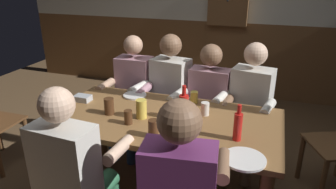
{
  "coord_description": "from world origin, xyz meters",
  "views": [
    {
      "loc": [
        0.74,
        -2.24,
        1.82
      ],
      "look_at": [
        0.0,
        -0.09,
        0.92
      ],
      "focal_mm": 33.49,
      "sensor_mm": 36.0,
      "label": 1
    }
  ],
  "objects_px": {
    "pint_glass_0": "(109,106)",
    "person_1": "(167,92)",
    "person_4": "(74,168)",
    "person_5": "(180,189)",
    "pint_glass_4": "(128,117)",
    "pint_glass_3": "(205,109)",
    "condiment_caddy": "(83,98)",
    "plate_1": "(135,95)",
    "pint_glass_1": "(153,128)",
    "person_3": "(249,104)",
    "pint_glass_5": "(141,109)",
    "bottle_0": "(238,126)",
    "plate_0": "(244,159)",
    "wall_dart_cabinet": "(228,0)",
    "dining_table": "(164,129)",
    "bottle_1": "(184,106)",
    "person_0": "(132,91)",
    "pint_glass_2": "(194,97)",
    "person_2": "(207,101)"
  },
  "relations": [
    {
      "from": "pint_glass_0",
      "to": "pint_glass_4",
      "type": "relative_size",
      "value": 1.23
    },
    {
      "from": "pint_glass_1",
      "to": "pint_glass_3",
      "type": "bearing_deg",
      "value": 60.72
    },
    {
      "from": "bottle_1",
      "to": "pint_glass_4",
      "type": "bearing_deg",
      "value": -151.04
    },
    {
      "from": "pint_glass_1",
      "to": "person_1",
      "type": "bearing_deg",
      "value": 103.75
    },
    {
      "from": "person_4",
      "to": "plate_0",
      "type": "bearing_deg",
      "value": 19.99
    },
    {
      "from": "person_2",
      "to": "wall_dart_cabinet",
      "type": "height_order",
      "value": "wall_dart_cabinet"
    },
    {
      "from": "person_4",
      "to": "person_5",
      "type": "height_order",
      "value": "person_5"
    },
    {
      "from": "person_0",
      "to": "pint_glass_3",
      "type": "relative_size",
      "value": 11.78
    },
    {
      "from": "person_3",
      "to": "condiment_caddy",
      "type": "relative_size",
      "value": 8.83
    },
    {
      "from": "person_0",
      "to": "bottle_0",
      "type": "relative_size",
      "value": 4.81
    },
    {
      "from": "bottle_0",
      "to": "bottle_1",
      "type": "distance_m",
      "value": 0.46
    },
    {
      "from": "person_3",
      "to": "wall_dart_cabinet",
      "type": "xyz_separation_m",
      "value": [
        -0.53,
        1.86,
        0.75
      ]
    },
    {
      "from": "pint_glass_1",
      "to": "pint_glass_2",
      "type": "distance_m",
      "value": 0.67
    },
    {
      "from": "person_5",
      "to": "plate_0",
      "type": "relative_size",
      "value": 4.81
    },
    {
      "from": "person_4",
      "to": "bottle_1",
      "type": "bearing_deg",
      "value": 58.11
    },
    {
      "from": "person_3",
      "to": "condiment_caddy",
      "type": "xyz_separation_m",
      "value": [
        -1.36,
        -0.61,
        0.11
      ]
    },
    {
      "from": "plate_1",
      "to": "pint_glass_4",
      "type": "bearing_deg",
      "value": -70.36
    },
    {
      "from": "pint_glass_3",
      "to": "pint_glass_4",
      "type": "relative_size",
      "value": 0.97
    },
    {
      "from": "plate_1",
      "to": "pint_glass_1",
      "type": "height_order",
      "value": "pint_glass_1"
    },
    {
      "from": "pint_glass_1",
      "to": "person_3",
      "type": "bearing_deg",
      "value": 61.25
    },
    {
      "from": "person_5",
      "to": "pint_glass_5",
      "type": "bearing_deg",
      "value": 120.9
    },
    {
      "from": "person_4",
      "to": "bottle_1",
      "type": "relative_size",
      "value": 4.52
    },
    {
      "from": "bottle_0",
      "to": "wall_dart_cabinet",
      "type": "xyz_separation_m",
      "value": [
        -0.52,
        2.72,
        0.56
      ]
    },
    {
      "from": "pint_glass_0",
      "to": "person_1",
      "type": "bearing_deg",
      "value": 74.37
    },
    {
      "from": "person_5",
      "to": "person_3",
      "type": "bearing_deg",
      "value": 72.36
    },
    {
      "from": "dining_table",
      "to": "bottle_0",
      "type": "height_order",
      "value": "bottle_0"
    },
    {
      "from": "person_0",
      "to": "pint_glass_1",
      "type": "relative_size",
      "value": 9.8
    },
    {
      "from": "condiment_caddy",
      "to": "pint_glass_3",
      "type": "distance_m",
      "value": 1.07
    },
    {
      "from": "bottle_1",
      "to": "pint_glass_2",
      "type": "distance_m",
      "value": 0.34
    },
    {
      "from": "plate_1",
      "to": "bottle_0",
      "type": "height_order",
      "value": "bottle_0"
    },
    {
      "from": "dining_table",
      "to": "plate_1",
      "type": "xyz_separation_m",
      "value": [
        -0.39,
        0.33,
        0.11
      ]
    },
    {
      "from": "condiment_caddy",
      "to": "pint_glass_3",
      "type": "bearing_deg",
      "value": 3.56
    },
    {
      "from": "person_0",
      "to": "plate_0",
      "type": "relative_size",
      "value": 4.67
    },
    {
      "from": "condiment_caddy",
      "to": "pint_glass_5",
      "type": "height_order",
      "value": "pint_glass_5"
    },
    {
      "from": "bottle_0",
      "to": "pint_glass_1",
      "type": "height_order",
      "value": "bottle_0"
    },
    {
      "from": "condiment_caddy",
      "to": "plate_1",
      "type": "distance_m",
      "value": 0.46
    },
    {
      "from": "condiment_caddy",
      "to": "pint_glass_2",
      "type": "xyz_separation_m",
      "value": [
        0.93,
        0.27,
        0.03
      ]
    },
    {
      "from": "dining_table",
      "to": "bottle_1",
      "type": "distance_m",
      "value": 0.26
    },
    {
      "from": "pint_glass_4",
      "to": "plate_0",
      "type": "bearing_deg",
      "value": -13.74
    },
    {
      "from": "person_1",
      "to": "plate_0",
      "type": "xyz_separation_m",
      "value": [
        0.86,
        -1.09,
        0.08
      ]
    },
    {
      "from": "dining_table",
      "to": "pint_glass_4",
      "type": "relative_size",
      "value": 16.54
    },
    {
      "from": "person_4",
      "to": "pint_glass_2",
      "type": "xyz_separation_m",
      "value": [
        0.5,
        1.04,
        0.14
      ]
    },
    {
      "from": "plate_1",
      "to": "pint_glass_4",
      "type": "height_order",
      "value": "pint_glass_4"
    },
    {
      "from": "person_2",
      "to": "bottle_1",
      "type": "relative_size",
      "value": 4.37
    },
    {
      "from": "person_3",
      "to": "pint_glass_1",
      "type": "distance_m",
      "value": 1.15
    },
    {
      "from": "pint_glass_5",
      "to": "bottle_0",
      "type": "bearing_deg",
      "value": -7.96
    },
    {
      "from": "pint_glass_2",
      "to": "pint_glass_3",
      "type": "height_order",
      "value": "same"
    },
    {
      "from": "condiment_caddy",
      "to": "dining_table",
      "type": "bearing_deg",
      "value": -5.96
    },
    {
      "from": "person_1",
      "to": "bottle_1",
      "type": "xyz_separation_m",
      "value": [
        0.36,
        -0.68,
        0.18
      ]
    },
    {
      "from": "person_5",
      "to": "pint_glass_3",
      "type": "bearing_deg",
      "value": 85.9
    }
  ]
}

